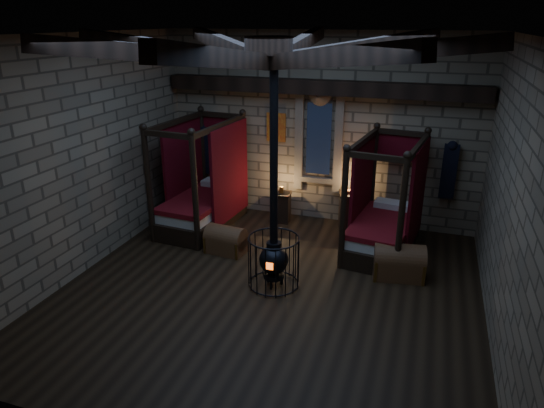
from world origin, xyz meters
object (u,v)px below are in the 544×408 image
(bed_right, at_px, (384,224))
(stove, at_px, (274,255))
(bed_left, at_px, (203,200))
(trunk_right, at_px, (399,262))
(trunk_left, at_px, (226,240))

(bed_right, height_order, stove, stove)
(bed_left, distance_m, bed_right, 4.00)
(trunk_right, relative_size, stove, 0.24)
(trunk_right, height_order, stove, stove)
(bed_left, height_order, stove, stove)
(bed_left, bearing_deg, stove, -36.83)
(bed_left, relative_size, trunk_left, 2.90)
(trunk_left, xyz_separation_m, trunk_right, (3.37, 0.05, 0.04))
(bed_left, distance_m, trunk_right, 4.54)
(stove, bearing_deg, trunk_right, 24.69)
(stove, bearing_deg, bed_right, 50.04)
(trunk_right, bearing_deg, bed_right, 101.77)
(bed_right, bearing_deg, trunk_left, -152.07)
(trunk_right, xyz_separation_m, stove, (-2.05, -0.99, 0.29))
(bed_right, distance_m, trunk_right, 1.16)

